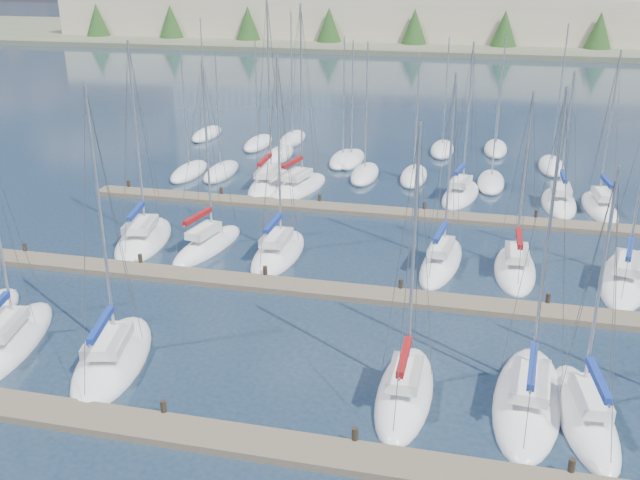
% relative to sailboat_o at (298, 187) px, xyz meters
% --- Properties ---
extents(ground, '(400.00, 400.00, 0.00)m').
position_rel_sailboat_o_xyz_m(ground, '(6.61, 25.59, -0.19)').
color(ground, '#233447').
rests_on(ground, ground).
extents(dock_near, '(44.00, 1.93, 1.10)m').
position_rel_sailboat_o_xyz_m(dock_near, '(6.61, -32.39, -0.04)').
color(dock_near, '#6B5E4C').
rests_on(dock_near, ground).
extents(dock_mid, '(44.00, 1.93, 1.10)m').
position_rel_sailboat_o_xyz_m(dock_mid, '(6.61, -18.39, -0.04)').
color(dock_mid, '#6B5E4C').
rests_on(dock_mid, ground).
extents(dock_far, '(44.00, 1.93, 1.10)m').
position_rel_sailboat_o_xyz_m(dock_far, '(6.61, -4.39, -0.04)').
color(dock_far, '#6B5E4C').
rests_on(dock_far, ground).
extents(sailboat_o, '(4.63, 8.63, 15.23)m').
position_rel_sailboat_o_xyz_m(sailboat_o, '(0.00, 0.00, 0.00)').
color(sailboat_o, white).
rests_on(sailboat_o, ground).
extents(sailboat_l, '(2.53, 7.51, 11.55)m').
position_rel_sailboat_o_xyz_m(sailboat_l, '(17.00, -12.93, -0.01)').
color(sailboat_l, white).
rests_on(sailboat_l, ground).
extents(sailboat_d, '(2.44, 7.65, 12.64)m').
position_rel_sailboat_o_xyz_m(sailboat_d, '(12.08, -27.62, -0.00)').
color(sailboat_d, white).
rests_on(sailboat_d, ground).
extents(sailboat_c, '(4.77, 8.67, 13.66)m').
position_rel_sailboat_o_xyz_m(sailboat_c, '(-1.64, -27.94, -0.01)').
color(sailboat_c, white).
rests_on(sailboat_c, ground).
extents(sailboat_e, '(3.62, 9.12, 14.05)m').
position_rel_sailboat_o_xyz_m(sailboat_e, '(17.27, -26.96, -0.01)').
color(sailboat_e, white).
rests_on(sailboat_e, ground).
extents(sailboat_p, '(3.71, 7.69, 12.67)m').
position_rel_sailboat_o_xyz_m(sailboat_p, '(13.06, 1.03, -0.00)').
color(sailboat_p, white).
rests_on(sailboat_p, ground).
extents(sailboat_q, '(2.63, 7.31, 10.81)m').
position_rel_sailboat_o_xyz_m(sailboat_q, '(20.53, 0.79, -0.02)').
color(sailboat_q, white).
rests_on(sailboat_q, ground).
extents(sailboat_i, '(3.45, 7.92, 12.71)m').
position_rel_sailboat_o_xyz_m(sailboat_i, '(-2.52, -13.70, 0.01)').
color(sailboat_i, white).
rests_on(sailboat_i, ground).
extents(sailboat_b, '(4.37, 8.90, 11.83)m').
position_rel_sailboat_o_xyz_m(sailboat_b, '(-7.31, -27.71, -0.02)').
color(sailboat_b, white).
rests_on(sailboat_b, ground).
extents(sailboat_j, '(2.76, 7.82, 13.20)m').
position_rel_sailboat_o_xyz_m(sailboat_j, '(2.32, -13.80, -0.01)').
color(sailboat_j, white).
rests_on(sailboat_j, ground).
extents(sailboat_n, '(2.97, 8.99, 15.87)m').
position_rel_sailboat_o_xyz_m(sailboat_n, '(-2.63, 0.37, 0.00)').
color(sailboat_n, white).
rests_on(sailboat_n, ground).
extents(sailboat_h, '(4.62, 8.67, 13.77)m').
position_rel_sailboat_o_xyz_m(sailboat_h, '(-7.14, -13.59, -0.01)').
color(sailboat_h, white).
rests_on(sailboat_h, ground).
extents(sailboat_f, '(3.12, 7.99, 11.37)m').
position_rel_sailboat_o_xyz_m(sailboat_f, '(19.50, -27.60, -0.01)').
color(sailboat_f, white).
rests_on(sailboat_f, ground).
extents(sailboat_r, '(2.90, 7.65, 12.44)m').
position_rel_sailboat_o_xyz_m(sailboat_r, '(23.43, 0.20, 0.00)').
color(sailboat_r, white).
rests_on(sailboat_r, ground).
extents(sailboat_m, '(4.59, 9.41, 12.52)m').
position_rel_sailboat_o_xyz_m(sailboat_m, '(23.25, -12.92, -0.02)').
color(sailboat_m, white).
rests_on(sailboat_m, ground).
extents(sailboat_k, '(3.11, 8.24, 12.38)m').
position_rel_sailboat_o_xyz_m(sailboat_k, '(12.57, -12.96, 0.00)').
color(sailboat_k, white).
rests_on(sailboat_k, ground).
extents(distant_boats, '(36.93, 20.75, 13.30)m').
position_rel_sailboat_o_xyz_m(distant_boats, '(2.27, 9.36, 0.10)').
color(distant_boats, '#9EA0A5').
rests_on(distant_boats, ground).
extents(shoreline, '(400.00, 60.00, 38.00)m').
position_rel_sailboat_o_xyz_m(shoreline, '(-6.68, 115.36, 7.25)').
color(shoreline, '#666B51').
rests_on(shoreline, ground).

